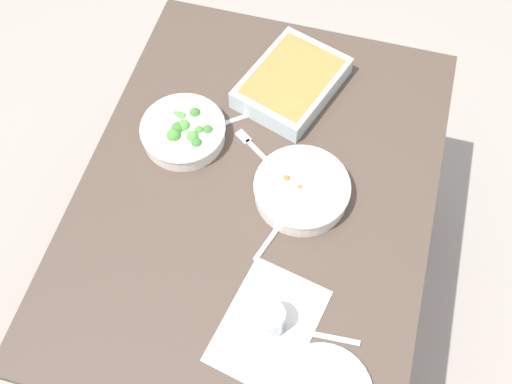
{
  "coord_description": "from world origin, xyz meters",
  "views": [
    {
      "loc": [
        -0.76,
        -0.21,
        2.11
      ],
      "look_at": [
        0.0,
        0.0,
        0.74
      ],
      "focal_mm": 43.3,
      "sensor_mm": 36.0,
      "label": 1
    }
  ],
  "objects_px": {
    "drink_cup": "(269,320)",
    "stew_bowl": "(302,189)",
    "baking_dish": "(292,82)",
    "spoon_by_broccoli": "(224,123)",
    "fork_on_table": "(256,149)",
    "spoon_by_stew": "(280,225)",
    "broccoli_bowl": "(184,131)",
    "spoon_spare": "(310,333)"
  },
  "relations": [
    {
      "from": "drink_cup",
      "to": "stew_bowl",
      "type": "bearing_deg",
      "value": 1.08
    },
    {
      "from": "stew_bowl",
      "to": "baking_dish",
      "type": "relative_size",
      "value": 0.69
    },
    {
      "from": "drink_cup",
      "to": "spoon_by_broccoli",
      "type": "xyz_separation_m",
      "value": [
        0.52,
        0.26,
        -0.03
      ]
    },
    {
      "from": "fork_on_table",
      "to": "baking_dish",
      "type": "bearing_deg",
      "value": -11.02
    },
    {
      "from": "stew_bowl",
      "to": "spoon_by_stew",
      "type": "distance_m",
      "value": 0.11
    },
    {
      "from": "baking_dish",
      "to": "fork_on_table",
      "type": "relative_size",
      "value": 2.29
    },
    {
      "from": "broccoli_bowl",
      "to": "baking_dish",
      "type": "xyz_separation_m",
      "value": [
        0.24,
        -0.24,
        0.0
      ]
    },
    {
      "from": "fork_on_table",
      "to": "broccoli_bowl",
      "type": "bearing_deg",
      "value": 93.57
    },
    {
      "from": "spoon_spare",
      "to": "fork_on_table",
      "type": "xyz_separation_m",
      "value": [
        0.45,
        0.25,
        -0.0
      ]
    },
    {
      "from": "stew_bowl",
      "to": "fork_on_table",
      "type": "distance_m",
      "value": 0.18
    },
    {
      "from": "baking_dish",
      "to": "drink_cup",
      "type": "distance_m",
      "value": 0.69
    },
    {
      "from": "spoon_spare",
      "to": "spoon_by_broccoli",
      "type": "bearing_deg",
      "value": 35.11
    },
    {
      "from": "broccoli_bowl",
      "to": "spoon_by_broccoli",
      "type": "distance_m",
      "value": 0.12
    },
    {
      "from": "drink_cup",
      "to": "spoon_spare",
      "type": "height_order",
      "value": "drink_cup"
    },
    {
      "from": "baking_dish",
      "to": "spoon_by_stew",
      "type": "height_order",
      "value": "baking_dish"
    },
    {
      "from": "spoon_by_stew",
      "to": "drink_cup",
      "type": "bearing_deg",
      "value": -171.42
    },
    {
      "from": "broccoli_bowl",
      "to": "fork_on_table",
      "type": "relative_size",
      "value": 1.47
    },
    {
      "from": "stew_bowl",
      "to": "baking_dish",
      "type": "height_order",
      "value": "same"
    },
    {
      "from": "broccoli_bowl",
      "to": "spoon_by_stew",
      "type": "distance_m",
      "value": 0.37
    },
    {
      "from": "stew_bowl",
      "to": "spoon_by_broccoli",
      "type": "distance_m",
      "value": 0.3
    },
    {
      "from": "stew_bowl",
      "to": "spoon_by_broccoli",
      "type": "bearing_deg",
      "value": 57.36
    },
    {
      "from": "drink_cup",
      "to": "spoon_by_stew",
      "type": "xyz_separation_m",
      "value": [
        0.25,
        0.04,
        -0.03
      ]
    },
    {
      "from": "stew_bowl",
      "to": "spoon_by_stew",
      "type": "relative_size",
      "value": 1.42
    },
    {
      "from": "broccoli_bowl",
      "to": "drink_cup",
      "type": "height_order",
      "value": "drink_cup"
    },
    {
      "from": "drink_cup",
      "to": "fork_on_table",
      "type": "relative_size",
      "value": 0.55
    },
    {
      "from": "spoon_by_broccoli",
      "to": "spoon_spare",
      "type": "height_order",
      "value": "same"
    },
    {
      "from": "broccoli_bowl",
      "to": "drink_cup",
      "type": "bearing_deg",
      "value": -141.69
    },
    {
      "from": "spoon_by_broccoli",
      "to": "spoon_spare",
      "type": "bearing_deg",
      "value": -144.89
    },
    {
      "from": "drink_cup",
      "to": "spoon_spare",
      "type": "relative_size",
      "value": 0.48
    },
    {
      "from": "broccoli_bowl",
      "to": "spoon_spare",
      "type": "distance_m",
      "value": 0.63
    },
    {
      "from": "baking_dish",
      "to": "fork_on_table",
      "type": "bearing_deg",
      "value": 168.98
    },
    {
      "from": "stew_bowl",
      "to": "broccoli_bowl",
      "type": "height_order",
      "value": "broccoli_bowl"
    },
    {
      "from": "fork_on_table",
      "to": "stew_bowl",
      "type": "bearing_deg",
      "value": -125.14
    },
    {
      "from": "spoon_by_stew",
      "to": "fork_on_table",
      "type": "relative_size",
      "value": 1.11
    },
    {
      "from": "baking_dish",
      "to": "drink_cup",
      "type": "xyz_separation_m",
      "value": [
        -0.68,
        -0.11,
        0.0
      ]
    },
    {
      "from": "spoon_spare",
      "to": "drink_cup",
      "type": "bearing_deg",
      "value": 93.76
    },
    {
      "from": "stew_bowl",
      "to": "drink_cup",
      "type": "xyz_separation_m",
      "value": [
        -0.35,
        -0.01,
        0.01
      ]
    },
    {
      "from": "baking_dish",
      "to": "spoon_spare",
      "type": "xyz_separation_m",
      "value": [
        -0.68,
        -0.21,
        -0.03
      ]
    },
    {
      "from": "broccoli_bowl",
      "to": "fork_on_table",
      "type": "height_order",
      "value": "broccoli_bowl"
    },
    {
      "from": "baking_dish",
      "to": "spoon_spare",
      "type": "relative_size",
      "value": 2.02
    },
    {
      "from": "spoon_by_stew",
      "to": "spoon_by_broccoli",
      "type": "distance_m",
      "value": 0.34
    },
    {
      "from": "drink_cup",
      "to": "spoon_spare",
      "type": "distance_m",
      "value": 0.1
    }
  ]
}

